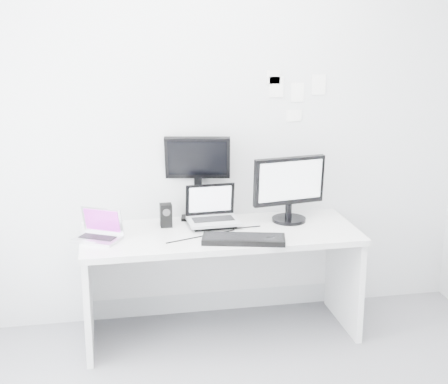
# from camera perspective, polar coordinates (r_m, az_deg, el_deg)

# --- Properties ---
(back_wall) EXTENTS (3.60, 0.00, 3.60)m
(back_wall) POSITION_cam_1_polar(r_m,az_deg,el_deg) (4.47, -1.13, 5.56)
(back_wall) COLOR silver
(back_wall) RESTS_ON ground
(desk) EXTENTS (1.80, 0.70, 0.73)m
(desk) POSITION_cam_1_polar(r_m,az_deg,el_deg) (4.42, -0.31, -7.90)
(desk) COLOR silver
(desk) RESTS_ON ground
(macbook) EXTENTS (0.34, 0.32, 0.21)m
(macbook) POSITION_cam_1_polar(r_m,az_deg,el_deg) (4.16, -11.04, -2.81)
(macbook) COLOR silver
(macbook) RESTS_ON desk
(speaker) EXTENTS (0.10, 0.10, 0.16)m
(speaker) POSITION_cam_1_polar(r_m,az_deg,el_deg) (4.38, -5.06, -2.02)
(speaker) COLOR black
(speaker) RESTS_ON desk
(dell_laptop) EXTENTS (0.35, 0.27, 0.28)m
(dell_laptop) POSITION_cam_1_polar(r_m,az_deg,el_deg) (4.34, -0.92, -1.27)
(dell_laptop) COLOR #A6A9AE
(dell_laptop) RESTS_ON desk
(rear_monitor) EXTENTS (0.46, 0.24, 0.60)m
(rear_monitor) POSITION_cam_1_polar(r_m,az_deg,el_deg) (4.48, -2.29, 1.38)
(rear_monitor) COLOR black
(rear_monitor) RESTS_ON desk
(samsung_monitor) EXTENTS (0.54, 0.31, 0.46)m
(samsung_monitor) POSITION_cam_1_polar(r_m,az_deg,el_deg) (4.45, 5.72, 0.31)
(samsung_monitor) COLOR black
(samsung_monitor) RESTS_ON desk
(keyboard) EXTENTS (0.54, 0.30, 0.03)m
(keyboard) POSITION_cam_1_polar(r_m,az_deg,el_deg) (4.09, 1.72, -4.12)
(keyboard) COLOR black
(keyboard) RESTS_ON desk
(mouse) EXTENTS (0.13, 0.09, 0.04)m
(mouse) POSITION_cam_1_polar(r_m,az_deg,el_deg) (4.09, 4.05, -4.13)
(mouse) COLOR black
(mouse) RESTS_ON desk
(wall_note_0) EXTENTS (0.10, 0.00, 0.14)m
(wall_note_0) POSITION_cam_1_polar(r_m,az_deg,el_deg) (4.52, 4.56, 9.08)
(wall_note_0) COLOR white
(wall_note_0) RESTS_ON back_wall
(wall_note_1) EXTENTS (0.09, 0.00, 0.13)m
(wall_note_1) POSITION_cam_1_polar(r_m,az_deg,el_deg) (4.57, 6.39, 8.59)
(wall_note_1) COLOR white
(wall_note_1) RESTS_ON back_wall
(wall_note_2) EXTENTS (0.10, 0.00, 0.14)m
(wall_note_2) POSITION_cam_1_polar(r_m,az_deg,el_deg) (4.61, 8.21, 9.22)
(wall_note_2) COLOR white
(wall_note_2) RESTS_ON back_wall
(wall_note_3) EXTENTS (0.11, 0.00, 0.08)m
(wall_note_3) POSITION_cam_1_polar(r_m,az_deg,el_deg) (4.59, 6.09, 6.61)
(wall_note_3) COLOR white
(wall_note_3) RESTS_ON back_wall
(wall_note_4) EXTENTS (0.09, 0.00, 0.09)m
(wall_note_4) POSITION_cam_1_polar(r_m,az_deg,el_deg) (4.51, 4.31, 9.91)
(wall_note_4) COLOR white
(wall_note_4) RESTS_ON back_wall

